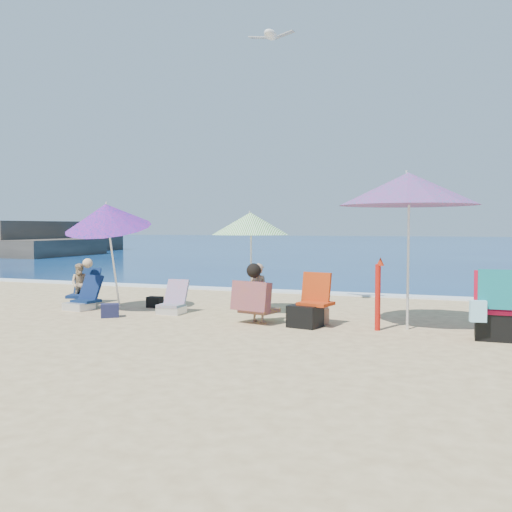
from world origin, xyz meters
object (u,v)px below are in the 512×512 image
(umbrella_striped, at_px, (250,224))
(seagull, at_px, (271,35))
(person_left, at_px, (82,284))
(chair_navy, at_px, (83,300))
(camp_chair_right, at_px, (494,314))
(camp_chair_left, at_px, (308,311))
(umbrella_turquoise, at_px, (408,189))
(umbrella_blue, at_px, (107,216))
(chair_rainbow, at_px, (173,305))
(furled_umbrella, at_px, (378,290))
(person_center, at_px, (256,294))

(umbrella_striped, bearing_deg, seagull, 12.97)
(person_left, bearing_deg, chair_navy, -50.98)
(chair_navy, xyz_separation_m, seagull, (3.58, 0.71, 4.86))
(camp_chair_right, bearing_deg, person_left, 172.42)
(camp_chair_left, distance_m, camp_chair_right, 2.75)
(umbrella_turquoise, xyz_separation_m, umbrella_blue, (-5.47, -0.11, -0.39))
(umbrella_striped, height_order, person_left, umbrella_striped)
(umbrella_blue, bearing_deg, chair_rainbow, 7.80)
(umbrella_striped, bearing_deg, camp_chair_left, -35.80)
(umbrella_blue, bearing_deg, seagull, 14.06)
(camp_chair_left, bearing_deg, person_left, 169.66)
(chair_rainbow, bearing_deg, chair_navy, -175.94)
(umbrella_blue, relative_size, chair_rainbow, 3.59)
(chair_rainbow, bearing_deg, umbrella_blue, -172.20)
(camp_chair_left, height_order, seagull, seagull)
(umbrella_striped, height_order, umbrella_blue, umbrella_blue)
(furled_umbrella, height_order, person_center, furled_umbrella)
(umbrella_turquoise, height_order, seagull, seagull)
(furled_umbrella, height_order, chair_navy, furled_umbrella)
(umbrella_blue, distance_m, chair_navy, 1.73)
(umbrella_turquoise, relative_size, camp_chair_left, 3.21)
(umbrella_striped, distance_m, camp_chair_right, 4.43)
(camp_chair_right, distance_m, person_center, 3.65)
(chair_navy, xyz_separation_m, camp_chair_left, (4.57, -0.35, 0.09))
(umbrella_blue, bearing_deg, camp_chair_right, -3.62)
(umbrella_striped, bearing_deg, person_left, -179.15)
(umbrella_turquoise, height_order, camp_chair_right, umbrella_turquoise)
(umbrella_turquoise, relative_size, person_center, 2.75)
(chair_navy, bearing_deg, chair_rainbow, 4.06)
(seagull, bearing_deg, person_left, -178.05)
(umbrella_blue, bearing_deg, chair_navy, 176.02)
(camp_chair_right, bearing_deg, chair_navy, 176.35)
(camp_chair_right, bearing_deg, umbrella_turquoise, 156.94)
(furled_umbrella, relative_size, seagull, 1.28)
(umbrella_striped, distance_m, seagull, 3.40)
(furled_umbrella, bearing_deg, chair_navy, 177.02)
(camp_chair_left, height_order, person_left, person_left)
(umbrella_blue, height_order, person_left, umbrella_blue)
(umbrella_striped, distance_m, furled_umbrella, 2.81)
(furled_umbrella, bearing_deg, seagull, 154.42)
(person_left, bearing_deg, furled_umbrella, -8.01)
(person_center, bearing_deg, chair_navy, 175.02)
(umbrella_striped, relative_size, chair_navy, 2.70)
(camp_chair_left, bearing_deg, camp_chair_right, -2.44)
(person_center, distance_m, person_left, 4.23)
(chair_rainbow, xyz_separation_m, person_center, (1.80, -0.45, 0.32))
(person_center, relative_size, seagull, 1.14)
(chair_rainbow, xyz_separation_m, person_left, (-2.33, 0.43, 0.27))
(camp_chair_right, distance_m, person_left, 7.85)
(chair_rainbow, height_order, camp_chair_right, camp_chair_right)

